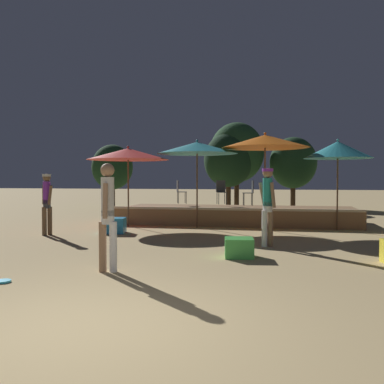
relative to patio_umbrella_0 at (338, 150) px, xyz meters
The scene contains 19 objects.
ground_plane 10.73m from the patio_umbrella_0, 111.16° to the right, with size 120.00×120.00×0.00m, color tan.
wooden_deck 4.24m from the patio_umbrella_0, 154.62° to the left, with size 8.30×3.01×0.64m.
patio_umbrella_0 is the anchor object (origin of this frame).
patio_umbrella_1 4.41m from the patio_umbrella_0, behind, with size 2.64×2.64×2.88m.
patio_umbrella_2 6.74m from the patio_umbrella_0, behind, with size 2.75×2.75×2.70m.
patio_umbrella_3 2.26m from the patio_umbrella_0, 169.14° to the right, with size 2.72×2.72×3.04m.
cube_seat_2 7.21m from the patio_umbrella_0, 162.09° to the right, with size 0.73×0.73×0.45m.
cube_seat_3 6.25m from the patio_umbrella_0, 115.91° to the right, with size 0.65×0.65×0.39m.
person_0 8.56m from the patio_umbrella_0, 123.08° to the right, with size 0.31×0.50×1.86m.
person_1 8.84m from the patio_umbrella_0, 160.36° to the right, with size 0.46×0.31×1.74m.
person_2 4.47m from the patio_umbrella_0, 118.43° to the right, with size 0.45×0.46×1.85m.
bistro_chair_0 4.72m from the patio_umbrella_0, 150.53° to the left, with size 0.44×0.44×0.90m.
bistro_chair_1 3.45m from the patio_umbrella_0, 151.24° to the left, with size 0.42×0.41×0.90m.
bistro_chair_2 6.15m from the patio_umbrella_0, 158.21° to the left, with size 0.44×0.44×0.90m.
frisbee_disc 10.32m from the patio_umbrella_0, 126.10° to the right, with size 0.25×0.25×0.03m.
background_tree_1 10.88m from the patio_umbrella_0, 95.63° to the left, with size 2.63×2.63×3.95m.
background_tree_2 13.85m from the patio_umbrella_0, 142.17° to the left, with size 2.27×2.27×3.50m.
background_tree_3 11.15m from the patio_umbrella_0, 112.13° to the left, with size 3.08×3.08×4.78m.
background_tree_4 10.68m from the patio_umbrella_0, 115.42° to the left, with size 2.71×2.71×4.12m.
Camera 1 is at (2.07, -4.17, 1.60)m, focal length 40.00 mm.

